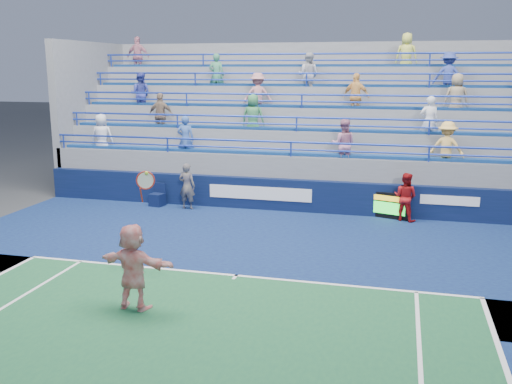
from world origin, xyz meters
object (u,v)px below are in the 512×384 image
(serve_speed_board, at_px, (390,206))
(tennis_player, at_px, (133,267))
(judge_chair, at_px, (157,199))
(line_judge, at_px, (187,186))
(ball_girl, at_px, (405,197))

(serve_speed_board, relative_size, tennis_player, 0.42)
(serve_speed_board, bearing_deg, judge_chair, -178.26)
(line_judge, xyz_separation_m, ball_girl, (7.31, 0.26, -0.03))
(judge_chair, distance_m, tennis_player, 8.91)
(ball_girl, bearing_deg, judge_chair, 23.50)
(serve_speed_board, distance_m, ball_girl, 0.59)
(line_judge, distance_m, ball_girl, 7.31)
(line_judge, relative_size, ball_girl, 1.03)
(judge_chair, relative_size, tennis_player, 0.28)
(serve_speed_board, xyz_separation_m, line_judge, (-6.85, -0.39, 0.38))
(tennis_player, relative_size, line_judge, 1.78)
(serve_speed_board, bearing_deg, line_judge, -176.71)
(tennis_player, bearing_deg, line_judge, 103.69)
(tennis_player, height_order, line_judge, tennis_player)
(serve_speed_board, xyz_separation_m, tennis_player, (-4.86, -8.54, 0.47))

